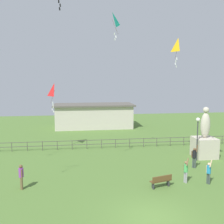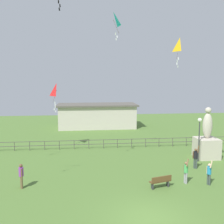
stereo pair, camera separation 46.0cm
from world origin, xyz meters
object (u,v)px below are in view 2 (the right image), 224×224
(lamppost, at_px, (199,129))
(person_3, at_px, (196,157))
(person_0, at_px, (209,172))
(kite_5, at_px, (113,20))
(person_2, at_px, (186,171))
(park_bench, at_px, (161,181))
(kite_4, at_px, (57,91))
(kite_6, at_px, (180,46))
(statue_monument, at_px, (207,143))
(person_4, at_px, (21,174))

(lamppost, relative_size, person_3, 1.98)
(lamppost, distance_m, person_0, 5.56)
(kite_5, bearing_deg, person_3, -24.30)
(person_2, bearing_deg, park_bench, -164.63)
(lamppost, xyz_separation_m, park_bench, (-4.98, -5.09, -2.42))
(park_bench, distance_m, person_2, 2.07)
(person_3, bearing_deg, park_bench, -139.51)
(person_3, bearing_deg, kite_4, 149.65)
(park_bench, bearing_deg, lamppost, 45.65)
(kite_6, bearing_deg, person_0, -86.49)
(kite_4, bearing_deg, kite_6, -23.07)
(statue_monument, xyz_separation_m, lamppost, (-1.21, -0.95, 1.50))
(person_2, bearing_deg, kite_5, 127.79)
(statue_monument, distance_m, kite_4, 15.29)
(person_4, xyz_separation_m, kite_4, (1.50, 9.23, 5.15))
(kite_4, bearing_deg, person_2, -44.88)
(person_0, height_order, person_4, person_0)
(park_bench, xyz_separation_m, kite_4, (-7.75, 10.20, 5.65))
(park_bench, bearing_deg, kite_5, 111.66)
(park_bench, bearing_deg, kite_4, 127.25)
(kite_5, distance_m, kite_6, 6.02)
(person_2, height_order, kite_4, kite_4)
(person_0, height_order, kite_5, kite_5)
(person_0, bearing_deg, lamppost, 72.84)
(person_4, height_order, kite_5, kite_5)
(park_bench, xyz_separation_m, person_4, (-9.25, 0.96, 0.50))
(person_3, relative_size, kite_5, 0.86)
(person_2, relative_size, person_3, 0.94)
(lamppost, height_order, kite_4, kite_4)
(person_2, distance_m, person_3, 3.45)
(lamppost, distance_m, person_4, 14.94)
(person_2, height_order, kite_5, kite_5)
(statue_monument, height_order, person_2, statue_monument)
(person_4, distance_m, kite_5, 14.12)
(kite_4, bearing_deg, park_bench, -52.75)
(person_3, height_order, person_4, person_3)
(person_0, distance_m, kite_6, 10.65)
(park_bench, height_order, person_4, person_4)
(statue_monument, xyz_separation_m, kite_4, (-13.94, 4.15, 4.73))
(person_0, xyz_separation_m, person_4, (-12.69, 0.83, 0.06))
(park_bench, xyz_separation_m, person_3, (3.93, 3.35, 0.53))
(park_bench, height_order, person_0, person_0)
(person_4, distance_m, kite_4, 10.68)
(statue_monument, xyz_separation_m, kite_5, (-8.67, 0.20, 10.79))
(person_0, bearing_deg, kite_4, 138.04)
(statue_monument, relative_size, person_0, 2.64)
(person_3, distance_m, kite_4, 14.47)
(kite_4, height_order, kite_5, kite_5)
(park_bench, distance_m, person_4, 9.31)
(statue_monument, xyz_separation_m, person_2, (-4.24, -5.51, -0.45))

